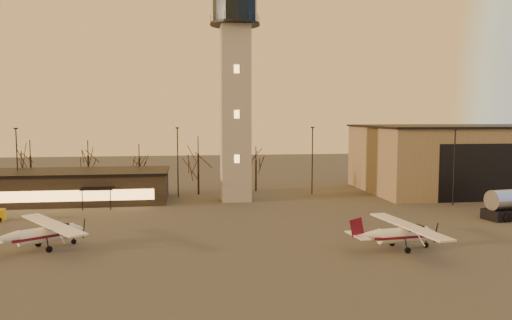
# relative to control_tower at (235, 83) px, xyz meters

# --- Properties ---
(ground) EXTENTS (220.00, 220.00, 0.00)m
(ground) POSITION_rel_control_tower_xyz_m (0.00, -30.00, -16.33)
(ground) COLOR #3A3836
(ground) RESTS_ON ground
(control_tower) EXTENTS (6.80, 6.80, 32.60)m
(control_tower) POSITION_rel_control_tower_xyz_m (0.00, 0.00, 0.00)
(control_tower) COLOR #A4A09B
(control_tower) RESTS_ON ground
(hangar) EXTENTS (30.60, 20.60, 10.30)m
(hangar) POSITION_rel_control_tower_xyz_m (36.00, 3.98, -11.17)
(hangar) COLOR #8C785C
(hangar) RESTS_ON ground
(terminal) EXTENTS (25.40, 12.20, 4.30)m
(terminal) POSITION_rel_control_tower_xyz_m (-21.99, 1.98, -14.17)
(terminal) COLOR black
(terminal) RESTS_ON ground
(light_poles) EXTENTS (58.50, 12.25, 10.14)m
(light_poles) POSITION_rel_control_tower_xyz_m (0.50, 1.00, -10.92)
(light_poles) COLOR black
(light_poles) RESTS_ON ground
(tree_row) EXTENTS (37.20, 9.20, 8.80)m
(tree_row) POSITION_rel_control_tower_xyz_m (-13.70, 9.16, -10.39)
(tree_row) COLOR black
(tree_row) RESTS_ON ground
(cessna_front) EXTENTS (9.02, 11.38, 3.12)m
(cessna_front) POSITION_rel_control_tower_xyz_m (12.27, -27.58, -15.26)
(cessna_front) COLOR silver
(cessna_front) RESTS_ON ground
(cessna_rear) EXTENTS (9.44, 10.39, 3.20)m
(cessna_rear) POSITION_rel_control_tower_xyz_m (-19.08, -22.92, -15.23)
(cessna_rear) COLOR white
(cessna_rear) RESTS_ON ground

